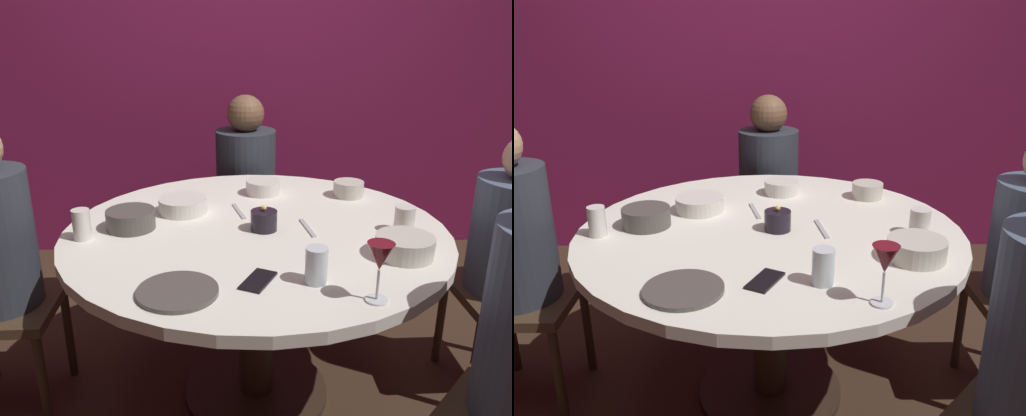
{
  "view_description": "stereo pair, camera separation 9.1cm",
  "coord_description": "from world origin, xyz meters",
  "views": [
    {
      "loc": [
        -0.11,
        -1.82,
        1.49
      ],
      "look_at": [
        0.0,
        0.0,
        0.84
      ],
      "focal_mm": 36.47,
      "sensor_mm": 36.0,
      "label": 1
    },
    {
      "loc": [
        -0.02,
        -1.82,
        1.49
      ],
      "look_at": [
        0.0,
        0.0,
        0.84
      ],
      "focal_mm": 36.47,
      "sensor_mm": 36.0,
      "label": 2
    }
  ],
  "objects": [
    {
      "name": "candle_holder",
      "position": [
        0.03,
        -0.02,
        0.8
      ],
      "size": [
        0.1,
        0.1,
        0.1
      ],
      "color": "black",
      "rests_on": "dining_table"
    },
    {
      "name": "bowl_sauce_side",
      "position": [
        0.43,
        0.35,
        0.79
      ],
      "size": [
        0.13,
        0.13,
        0.07
      ],
      "primitive_type": "cylinder",
      "color": "beige",
      "rests_on": "dining_table"
    },
    {
      "name": "cup_by_right_diner",
      "position": [
        -0.63,
        -0.07,
        0.81
      ],
      "size": [
        0.06,
        0.06,
        0.11
      ],
      "primitive_type": "cylinder",
      "color": "silver",
      "rests_on": "dining_table"
    },
    {
      "name": "cup_by_left_diner",
      "position": [
        0.55,
        -0.07,
        0.81
      ],
      "size": [
        0.07,
        0.07,
        0.1
      ],
      "primitive_type": "cylinder",
      "color": "silver",
      "rests_on": "dining_table"
    },
    {
      "name": "bowl_small_white",
      "position": [
        -0.29,
        0.19,
        0.79
      ],
      "size": [
        0.2,
        0.2,
        0.06
      ],
      "primitive_type": "cylinder",
      "color": "silver",
      "rests_on": "dining_table"
    },
    {
      "name": "dinner_plate",
      "position": [
        -0.25,
        -0.49,
        0.76
      ],
      "size": [
        0.24,
        0.24,
        0.01
      ],
      "primitive_type": "cylinder",
      "color": "#4C4742",
      "rests_on": "dining_table"
    },
    {
      "name": "dining_table",
      "position": [
        0.0,
        0.0,
        0.62
      ],
      "size": [
        1.44,
        1.44,
        0.76
      ],
      "color": "silver",
      "rests_on": "ground"
    },
    {
      "name": "fork_near_plate",
      "position": [
        -0.06,
        0.18,
        0.76
      ],
      "size": [
        0.05,
        0.18,
        0.01
      ],
      "primitive_type": "cube",
      "rotation": [
        0.0,
        0.0,
        0.22
      ],
      "color": "#B7B7BC",
      "rests_on": "dining_table"
    },
    {
      "name": "knife_near_plate",
      "position": [
        0.19,
        -0.02,
        0.76
      ],
      "size": [
        0.04,
        0.18,
        0.01
      ],
      "primitive_type": "cube",
      "rotation": [
        0.0,
        0.0,
        0.14
      ],
      "color": "#B7B7BC",
      "rests_on": "dining_table"
    },
    {
      "name": "back_wall",
      "position": [
        0.0,
        1.6,
        1.3
      ],
      "size": [
        6.0,
        0.1,
        2.6
      ],
      "primitive_type": "cube",
      "color": "maroon",
      "rests_on": "ground"
    },
    {
      "name": "bowl_serving_large",
      "position": [
        0.48,
        -0.28,
        0.79
      ],
      "size": [
        0.19,
        0.19,
        0.07
      ],
      "primitive_type": "cylinder",
      "color": "beige",
      "rests_on": "dining_table"
    },
    {
      "name": "ground_plane",
      "position": [
        0.0,
        0.0,
        0.0
      ],
      "size": [
        8.0,
        8.0,
        0.0
      ],
      "primitive_type": "plane",
      "color": "#382619"
    },
    {
      "name": "wine_glass",
      "position": [
        0.3,
        -0.56,
        0.89
      ],
      "size": [
        0.08,
        0.08,
        0.18
      ],
      "color": "silver",
      "rests_on": "dining_table"
    },
    {
      "name": "cup_near_candle",
      "position": [
        0.15,
        -0.45,
        0.81
      ],
      "size": [
        0.07,
        0.07,
        0.11
      ],
      "primitive_type": "cylinder",
      "color": "silver",
      "rests_on": "dining_table"
    },
    {
      "name": "bowl_rice_portion",
      "position": [
        -0.47,
        0.02,
        0.79
      ],
      "size": [
        0.18,
        0.18,
        0.07
      ],
      "primitive_type": "cylinder",
      "color": "#4C4742",
      "rests_on": "dining_table"
    },
    {
      "name": "bowl_salad_center",
      "position": [
        0.06,
        0.41,
        0.79
      ],
      "size": [
        0.15,
        0.15,
        0.06
      ],
      "primitive_type": "cylinder",
      "color": "silver",
      "rests_on": "dining_table"
    },
    {
      "name": "seated_diner_back",
      "position": [
        0.0,
        0.97,
        0.7
      ],
      "size": [
        0.4,
        0.4,
        1.13
      ],
      "rotation": [
        0.0,
        0.0,
        4.71
      ],
      "color": "#3F2D1E",
      "rests_on": "ground"
    },
    {
      "name": "cell_phone",
      "position": [
        -0.02,
        -0.43,
        0.76
      ],
      "size": [
        0.13,
        0.16,
        0.01
      ],
      "primitive_type": "cube",
      "rotation": [
        0.0,
        0.0,
        2.66
      ],
      "color": "black",
      "rests_on": "dining_table"
    }
  ]
}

